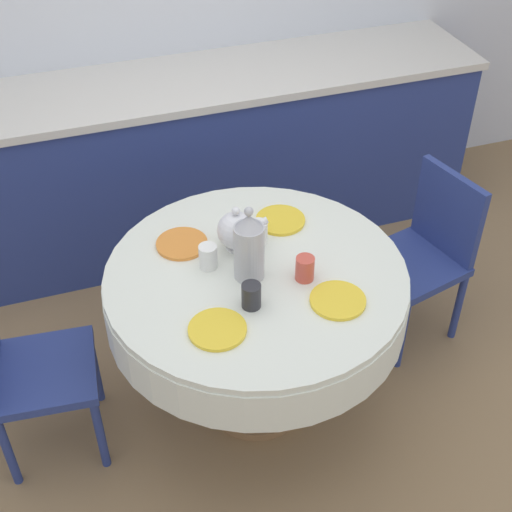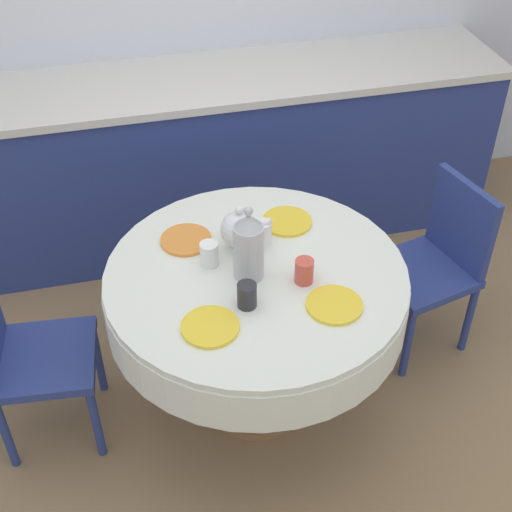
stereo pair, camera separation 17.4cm
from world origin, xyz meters
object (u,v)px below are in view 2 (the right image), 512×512
object	(u,v)px
coffee_carafe	(249,247)
chair_right	(23,351)
teapot	(240,230)
chair_left	(436,259)

from	to	relation	value
coffee_carafe	chair_right	bearing A→B (deg)	173.84
coffee_carafe	teapot	xyz separation A→B (m)	(0.01, 0.17, -0.05)
chair_left	chair_right	bearing A→B (deg)	80.36
chair_left	teapot	size ratio (longest dim) A/B	4.05
chair_left	coffee_carafe	size ratio (longest dim) A/B	2.67
coffee_carafe	teapot	size ratio (longest dim) A/B	1.52
chair_right	coffee_carafe	distance (m)	0.99
chair_left	teapot	world-z (taller)	teapot
chair_left	chair_right	xyz separation A→B (m)	(-1.82, -0.14, 0.00)
coffee_carafe	teapot	distance (m)	0.18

